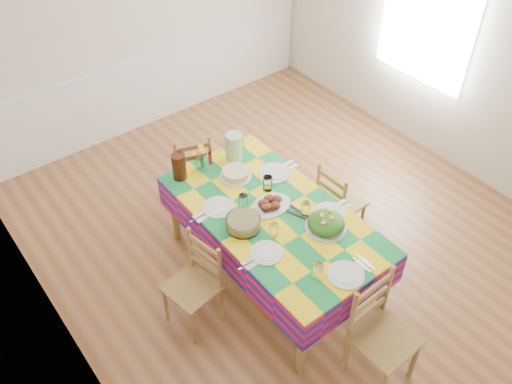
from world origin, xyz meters
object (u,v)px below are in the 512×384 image
at_px(meat_platter, 270,204).
at_px(chair_far, 192,169).
at_px(chair_near, 380,335).
at_px(green_pitcher, 234,147).
at_px(tea_pitcher, 179,167).
at_px(chair_left, 195,285).
at_px(chair_right, 338,203).
at_px(dining_table, 273,220).

xyz_separation_m(meat_platter, chair_far, (-0.04, 1.21, -0.38)).
bearing_deg(chair_near, green_pitcher, 83.18).
xyz_separation_m(green_pitcher, tea_pitcher, (-0.56, 0.08, -0.01)).
bearing_deg(chair_left, tea_pitcher, 143.76).
height_order(green_pitcher, chair_right, green_pitcher).
height_order(chair_near, chair_far, chair_near).
xyz_separation_m(green_pitcher, chair_near, (-0.18, -2.09, -0.43)).
relative_size(chair_near, chair_left, 1.13).
height_order(meat_platter, chair_near, chair_near).
bearing_deg(tea_pitcher, dining_table, -66.93).
bearing_deg(dining_table, chair_right, -0.05).
distance_m(green_pitcher, tea_pitcher, 0.56).
height_order(chair_near, chair_left, chair_near).
height_order(chair_far, chair_left, chair_far).
bearing_deg(meat_platter, tea_pitcher, 116.53).
xyz_separation_m(tea_pitcher, chair_far, (0.36, 0.41, -0.48)).
bearing_deg(meat_platter, dining_table, -110.67).
xyz_separation_m(dining_table, tea_pitcher, (-0.38, 0.88, 0.22)).
bearing_deg(chair_right, tea_pitcher, 52.37).
relative_size(tea_pitcher, chair_left, 0.28).
xyz_separation_m(dining_table, green_pitcher, (0.18, 0.80, 0.22)).
height_order(chair_left, chair_right, chair_left).
distance_m(chair_left, chair_right, 1.63).
height_order(tea_pitcher, chair_right, tea_pitcher).
xyz_separation_m(dining_table, chair_left, (-0.82, 0.01, -0.26)).
bearing_deg(dining_table, tea_pitcher, 113.07).
xyz_separation_m(meat_platter, green_pitcher, (0.15, 0.73, 0.11)).
height_order(meat_platter, chair_right, chair_right).
bearing_deg(tea_pitcher, chair_right, -36.53).
bearing_deg(chair_right, chair_near, 146.32).
height_order(green_pitcher, chair_left, green_pitcher).
bearing_deg(dining_table, chair_near, -90.07).
height_order(green_pitcher, chair_near, green_pitcher).
bearing_deg(meat_platter, green_pitcher, 78.10).
bearing_deg(chair_right, green_pitcher, 37.12).
distance_m(dining_table, chair_near, 1.30).
xyz_separation_m(tea_pitcher, chair_right, (1.19, -0.88, -0.49)).
bearing_deg(green_pitcher, tea_pitcher, 172.09).
bearing_deg(dining_table, meat_platter, 69.33).
relative_size(tea_pitcher, chair_near, 0.25).
relative_size(chair_far, chair_left, 1.00).
distance_m(dining_table, chair_left, 0.86).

